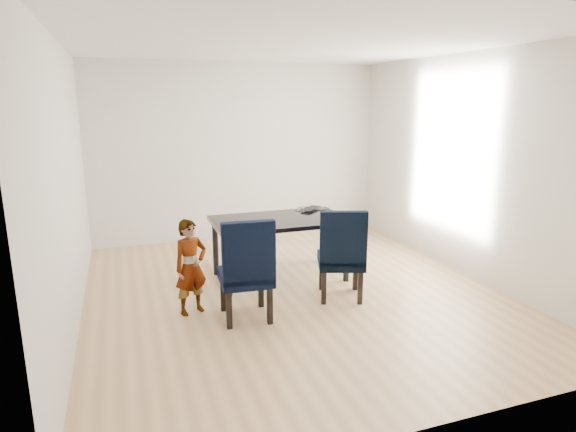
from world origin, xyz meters
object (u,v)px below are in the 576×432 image
object	(u,v)px
child	(191,267)
plate	(257,226)
dining_table	(280,248)
laptop	(307,209)
chair_left	(245,268)
chair_right	(341,253)

from	to	relation	value
child	plate	bearing A→B (deg)	2.92
dining_table	plate	bearing A→B (deg)	-141.69
plate	laptop	world-z (taller)	laptop
chair_left	plate	size ratio (longest dim) A/B	3.63
plate	laptop	xyz separation A→B (m)	(0.86, 0.64, 0.01)
dining_table	chair_right	world-z (taller)	chair_right
dining_table	child	xyz separation A→B (m)	(-1.17, -0.65, 0.12)
dining_table	chair_left	xyz separation A→B (m)	(-0.67, -0.94, 0.15)
child	laptop	bearing A→B (deg)	9.78
child	plate	distance (m)	0.91
chair_left	plate	world-z (taller)	chair_left
chair_left	plate	bearing A→B (deg)	69.01
chair_left	chair_right	bearing A→B (deg)	12.48
chair_left	laptop	size ratio (longest dim) A/B	2.92
dining_table	laptop	bearing A→B (deg)	35.45
dining_table	plate	size ratio (longest dim) A/B	5.56
dining_table	child	distance (m)	1.34
chair_right	child	xyz separation A→B (m)	(-1.61, 0.13, -0.02)
chair_left	laptop	bearing A→B (deg)	52.10
chair_left	child	distance (m)	0.57
dining_table	chair_right	distance (m)	0.91
chair_right	laptop	distance (m)	1.16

